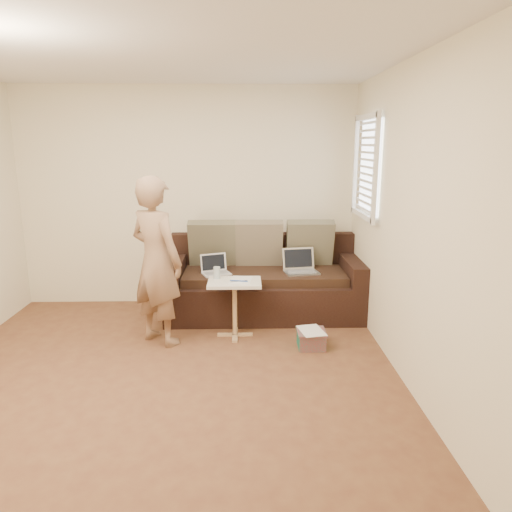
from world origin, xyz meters
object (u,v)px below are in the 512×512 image
at_px(laptop_white, 216,274).
at_px(striped_box, 311,339).
at_px(laptop_silver, 302,273).
at_px(side_table, 235,309).
at_px(person, 157,261).
at_px(drinking_glass, 217,273).
at_px(sofa, 264,278).

height_order(laptop_white, striped_box, laptop_white).
bearing_deg(laptop_white, laptop_silver, -19.20).
relative_size(laptop_silver, laptop_white, 1.24).
distance_m(laptop_silver, striped_box, 0.94).
relative_size(laptop_white, side_table, 0.51).
relative_size(laptop_silver, person, 0.22).
height_order(laptop_silver, person, person).
relative_size(laptop_white, striped_box, 1.08).
bearing_deg(drinking_glass, laptop_silver, 24.89).
relative_size(laptop_silver, side_table, 0.63).
relative_size(side_table, drinking_glass, 4.90).
xyz_separation_m(laptop_silver, laptop_white, (-0.95, -0.04, 0.00)).
distance_m(laptop_white, side_table, 0.58).
bearing_deg(side_table, laptop_silver, 35.59).
bearing_deg(person, sofa, -108.01).
xyz_separation_m(sofa, laptop_white, (-0.54, -0.16, 0.10)).
relative_size(sofa, laptop_white, 7.39).
bearing_deg(laptop_silver, side_table, -154.40).
xyz_separation_m(person, drinking_glass, (0.57, 0.22, -0.18)).
distance_m(sofa, laptop_silver, 0.45).
relative_size(side_table, striped_box, 2.13).
height_order(person, striped_box, person).
bearing_deg(striped_box, sofa, 113.84).
bearing_deg(laptop_silver, sofa, 153.91).
relative_size(sofa, laptop_silver, 5.96).
xyz_separation_m(sofa, drinking_glass, (-0.51, -0.55, 0.22)).
relative_size(laptop_silver, drinking_glass, 3.07).
bearing_deg(sofa, person, -144.19).
height_order(side_table, drinking_glass, drinking_glass).
bearing_deg(sofa, laptop_silver, -16.10).
xyz_separation_m(laptop_white, striped_box, (0.96, -0.80, -0.43)).
bearing_deg(sofa, side_table, -116.43).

